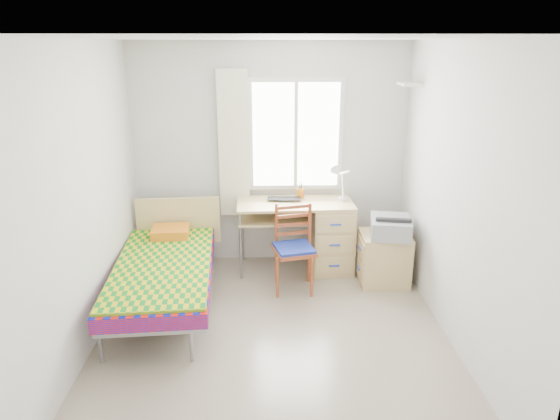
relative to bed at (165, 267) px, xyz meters
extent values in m
plane|color=#BCAD93|center=(1.08, -0.58, -0.42)|extent=(3.50, 3.50, 0.00)
plane|color=white|center=(1.08, -0.58, 2.18)|extent=(3.50, 3.50, 0.00)
plane|color=silver|center=(1.08, 1.17, 0.88)|extent=(3.20, 0.00, 3.20)
plane|color=silver|center=(-0.52, -0.58, 0.88)|extent=(0.00, 3.50, 3.50)
plane|color=silver|center=(2.68, -0.58, 0.88)|extent=(0.00, 3.50, 3.50)
cube|color=white|center=(1.38, 1.15, 1.13)|extent=(1.10, 0.04, 1.30)
cube|color=white|center=(1.38, 1.14, 1.13)|extent=(1.00, 0.02, 1.20)
cube|color=white|center=(1.38, 1.14, 1.13)|extent=(0.04, 0.02, 1.20)
cube|color=#FBF6CF|center=(0.66, 1.10, 1.03)|extent=(0.35, 0.05, 1.70)
cube|color=white|center=(2.57, 0.82, 1.73)|extent=(0.20, 0.32, 0.03)
cube|color=gray|center=(0.00, -0.07, -0.08)|extent=(1.03, 2.06, 0.06)
cube|color=red|center=(0.00, -0.07, 0.00)|extent=(1.07, 2.08, 0.14)
cube|color=gold|center=(0.00, -0.09, 0.08)|extent=(1.05, 1.96, 0.03)
cube|color=tan|center=(0.00, 0.90, 0.18)|extent=(0.96, 0.11, 0.55)
cube|color=#FFA91C|center=(-0.05, 0.63, 0.14)|extent=(0.42, 0.37, 0.10)
cylinder|color=gray|center=(-0.38, -0.97, -0.26)|extent=(0.04, 0.04, 0.32)
cylinder|color=gray|center=(0.38, 0.83, -0.26)|extent=(0.04, 0.04, 0.32)
cube|color=tan|center=(1.36, 0.84, 0.39)|extent=(1.34, 0.64, 0.03)
cube|color=tan|center=(1.79, 0.84, -0.02)|extent=(0.48, 0.60, 0.80)
cube|color=tan|center=(1.11, 0.84, 0.22)|extent=(0.83, 0.59, 0.02)
cylinder|color=gray|center=(0.73, 0.59, -0.02)|extent=(0.03, 0.03, 0.80)
cylinder|color=gray|center=(0.73, 1.10, -0.02)|extent=(0.03, 0.03, 0.80)
cube|color=#9C481E|center=(1.32, 0.31, 0.03)|extent=(0.49, 0.49, 0.04)
cube|color=navy|center=(1.32, 0.31, 0.06)|extent=(0.46, 0.46, 0.04)
cube|color=#9C481E|center=(1.32, 0.49, 0.31)|extent=(0.36, 0.11, 0.40)
cylinder|color=#9C481E|center=(1.13, 0.12, -0.20)|extent=(0.03, 0.03, 0.45)
cylinder|color=#9C481E|center=(1.50, 0.49, 0.04)|extent=(0.04, 0.04, 0.93)
cube|color=tan|center=(2.33, 0.44, -0.14)|extent=(0.53, 0.48, 0.58)
cube|color=tan|center=(2.06, 0.44, 0.00)|extent=(0.01, 0.43, 0.21)
cube|color=tan|center=(2.06, 0.44, -0.25)|extent=(0.01, 0.43, 0.21)
cube|color=gray|center=(2.36, 0.41, 0.25)|extent=(0.49, 0.54, 0.20)
cube|color=black|center=(2.36, 0.41, 0.35)|extent=(0.39, 0.44, 0.02)
imported|color=black|center=(1.23, 0.86, 0.42)|extent=(0.41, 0.28, 0.03)
cylinder|color=#FFA91C|center=(1.43, 1.00, 0.46)|extent=(0.11, 0.11, 0.11)
cylinder|color=white|center=(1.91, 0.91, 0.42)|extent=(0.11, 0.11, 0.03)
cylinder|color=white|center=(1.91, 0.91, 0.59)|extent=(0.02, 0.13, 0.31)
cylinder|color=white|center=(1.89, 0.83, 0.75)|extent=(0.14, 0.27, 0.12)
cone|color=white|center=(1.81, 0.73, 0.78)|extent=(0.16, 0.18, 0.15)
imported|color=gray|center=(1.19, 0.82, 0.17)|extent=(0.27, 0.29, 0.02)
camera|label=1|loc=(1.01, -4.61, 2.14)|focal=32.00mm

